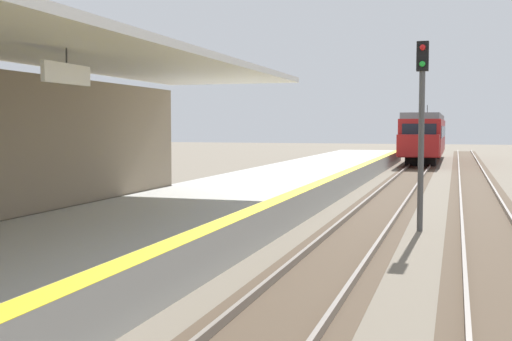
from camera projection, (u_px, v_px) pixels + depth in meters
station_platform at (173, 222)px, 16.48m from camera, size 5.00×80.00×0.91m
track_pair_nearest_platform at (367, 223)px, 19.02m from camera, size 2.34×120.00×0.16m
track_pair_middle at (489, 229)px, 18.02m from camera, size 2.34×120.00×0.16m
approaching_train at (425, 135)px, 53.03m from camera, size 2.93×19.60×4.76m
rail_signal_post at (422, 115)px, 17.67m from camera, size 0.32×0.34×5.20m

